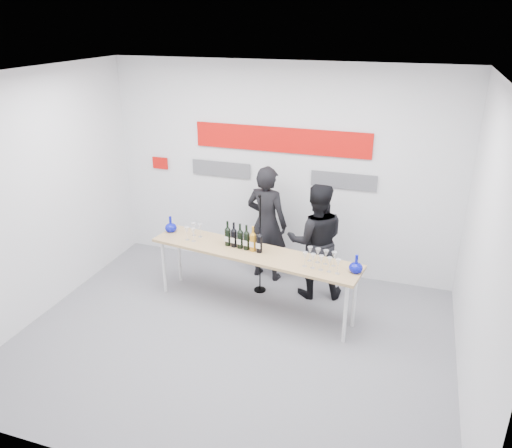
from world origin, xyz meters
name	(u,v)px	position (x,y,z in m)	size (l,w,h in m)	color
ground	(232,339)	(0.00, 0.00, 0.00)	(5.00, 5.00, 0.00)	slate
back_wall	(281,171)	(0.00, 2.00, 1.50)	(5.00, 0.04, 3.00)	silver
signage	(277,150)	(-0.06, 1.97, 1.81)	(3.38, 0.02, 0.79)	red
tasting_table	(253,256)	(0.02, 0.73, 0.76)	(2.78, 0.94, 0.82)	tan
wine_bottles	(243,237)	(-0.13, 0.77, 0.98)	(0.53, 0.15, 0.33)	black
decanter_left	(171,224)	(-1.25, 0.97, 0.92)	(0.16, 0.16, 0.21)	#080E9F
decanter_right	(356,264)	(1.30, 0.59, 0.92)	(0.16, 0.16, 0.21)	#080E9F
glasses_left	(194,232)	(-0.86, 0.86, 0.91)	(0.19, 0.24, 0.18)	silver
glasses_right	(321,260)	(0.90, 0.59, 0.91)	(0.46, 0.28, 0.18)	silver
presenter_left	(267,223)	(-0.08, 1.61, 0.83)	(0.61, 0.40, 1.67)	black
presenter_right	(316,241)	(0.68, 1.34, 0.79)	(0.77, 0.60, 1.58)	black
mic_stand	(260,263)	(-0.04, 1.18, 0.43)	(0.17, 0.17, 1.42)	black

